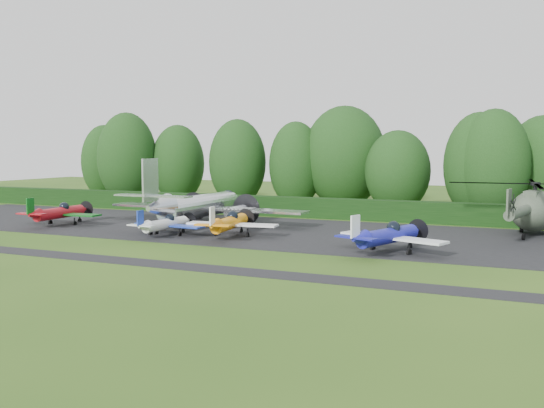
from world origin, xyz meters
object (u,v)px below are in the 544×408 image
at_px(light_plane_blue, 388,236).
at_px(helicopter, 535,207).
at_px(light_plane_red, 60,213).
at_px(transport_plane, 199,206).
at_px(light_plane_orange, 230,223).
at_px(light_plane_white, 166,224).

xyz_separation_m(light_plane_blue, helicopter, (8.79, 13.10, 1.07)).
bearing_deg(light_plane_red, transport_plane, 27.97).
xyz_separation_m(transport_plane, light_plane_blue, (19.13, -7.97, -0.56)).
bearing_deg(light_plane_red, light_plane_blue, -2.28).
xyz_separation_m(light_plane_red, light_plane_blue, (30.42, -2.63, 0.04)).
bearing_deg(light_plane_blue, light_plane_orange, 150.22).
height_order(light_plane_white, light_plane_orange, light_plane_orange).
distance_m(light_plane_red, light_plane_white, 12.64).
xyz_separation_m(transport_plane, light_plane_white, (1.22, -7.16, -0.78)).
bearing_deg(light_plane_white, light_plane_orange, 11.72).
relative_size(light_plane_white, light_plane_orange, 0.85).
height_order(light_plane_white, helicopter, helicopter).
bearing_deg(helicopter, transport_plane, 179.33).
bearing_deg(light_plane_blue, transport_plane, 137.41).
xyz_separation_m(transport_plane, light_plane_orange, (6.19, -5.73, -0.61)).
xyz_separation_m(light_plane_white, light_plane_blue, (17.91, -0.81, 0.22)).
height_order(light_plane_red, helicopter, helicopter).
relative_size(light_plane_red, light_plane_orange, 1.01).
bearing_deg(helicopter, light_plane_white, -166.36).
distance_m(light_plane_red, light_plane_blue, 30.53).
bearing_deg(light_plane_blue, helicopter, 36.18).
height_order(light_plane_red, light_plane_white, light_plane_red).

